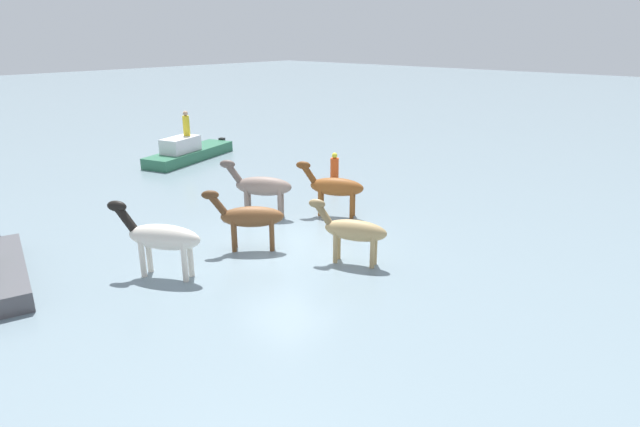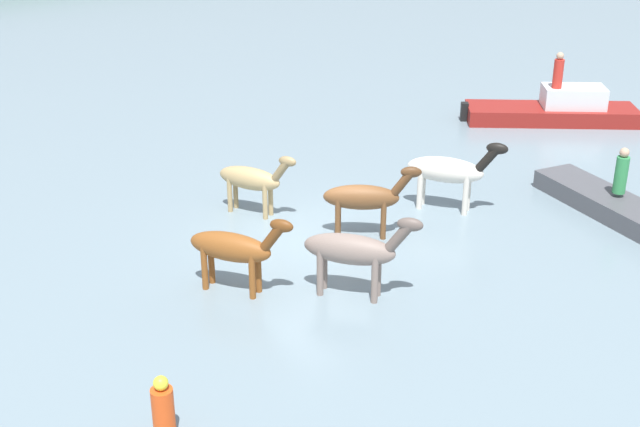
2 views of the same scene
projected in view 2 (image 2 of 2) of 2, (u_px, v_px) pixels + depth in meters
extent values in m
plane|color=gray|center=(320.00, 239.00, 20.11)|extent=(154.65, 154.65, 0.00)
ellipsoid|color=tan|center=(249.00, 178.00, 21.14)|extent=(1.11, 1.79, 0.58)
cylinder|color=tan|center=(271.00, 197.00, 21.24)|extent=(0.13, 0.13, 0.95)
cylinder|color=tan|center=(265.00, 201.00, 21.01)|extent=(0.13, 0.13, 0.95)
cylinder|color=tan|center=(236.00, 190.00, 21.66)|extent=(0.13, 0.13, 0.95)
cylinder|color=tan|center=(230.00, 194.00, 21.43)|extent=(0.13, 0.13, 0.95)
cylinder|color=olive|center=(281.00, 170.00, 20.61)|extent=(0.38, 0.56, 0.63)
ellipsoid|color=olive|center=(287.00, 161.00, 20.43)|extent=(0.36, 0.51, 0.25)
ellipsoid|color=brown|center=(361.00, 197.00, 19.92)|extent=(1.64, 1.66, 0.61)
cylinder|color=brown|center=(383.00, 215.00, 20.22)|extent=(0.13, 0.13, 1.00)
cylinder|color=brown|center=(383.00, 220.00, 19.95)|extent=(0.13, 0.13, 1.00)
cylinder|color=brown|center=(338.00, 213.00, 20.29)|extent=(0.13, 0.13, 1.00)
cylinder|color=brown|center=(338.00, 218.00, 20.02)|extent=(0.13, 0.13, 1.00)
cylinder|color=#50311A|center=(402.00, 183.00, 19.70)|extent=(0.54, 0.54, 0.66)
ellipsoid|color=#50311A|center=(411.00, 172.00, 19.58)|extent=(0.49, 0.50, 0.27)
ellipsoid|color=brown|center=(230.00, 247.00, 17.46)|extent=(1.33, 1.89, 0.62)
cylinder|color=brown|center=(258.00, 270.00, 17.61)|extent=(0.14, 0.14, 1.02)
cylinder|color=brown|center=(252.00, 276.00, 17.35)|extent=(0.14, 0.14, 1.02)
cylinder|color=brown|center=(211.00, 261.00, 17.97)|extent=(0.14, 0.14, 1.02)
cylinder|color=brown|center=(205.00, 267.00, 17.72)|extent=(0.14, 0.14, 1.02)
cylinder|color=brown|center=(273.00, 237.00, 16.97)|extent=(0.45, 0.60, 0.68)
ellipsoid|color=brown|center=(282.00, 226.00, 16.79)|extent=(0.42, 0.55, 0.27)
ellipsoid|color=silver|center=(445.00, 170.00, 21.31)|extent=(1.44, 2.00, 0.66)
cylinder|color=silver|center=(468.00, 190.00, 21.48)|extent=(0.14, 0.14, 1.08)
cylinder|color=silver|center=(466.00, 195.00, 21.21)|extent=(0.14, 0.14, 1.08)
cylinder|color=silver|center=(423.00, 184.00, 21.86)|extent=(0.14, 0.14, 1.08)
cylinder|color=silver|center=(420.00, 189.00, 21.58)|extent=(0.14, 0.14, 1.08)
cylinder|color=black|center=(488.00, 159.00, 20.81)|extent=(0.48, 0.64, 0.72)
ellipsoid|color=black|center=(497.00, 149.00, 20.62)|extent=(0.45, 0.58, 0.29)
ellipsoid|color=gray|center=(349.00, 249.00, 17.25)|extent=(1.52, 1.93, 0.65)
cylinder|color=gray|center=(378.00, 272.00, 17.46)|extent=(0.14, 0.14, 1.07)
cylinder|color=gray|center=(375.00, 279.00, 17.18)|extent=(0.14, 0.14, 1.07)
cylinder|color=gray|center=(324.00, 265.00, 17.75)|extent=(0.14, 0.14, 1.07)
cylinder|color=gray|center=(320.00, 272.00, 17.47)|extent=(0.14, 0.14, 1.07)
cylinder|color=#63544C|center=(399.00, 237.00, 16.82)|extent=(0.51, 0.62, 0.71)
ellipsoid|color=#63544C|center=(410.00, 225.00, 16.65)|extent=(0.47, 0.57, 0.28)
cube|color=maroon|center=(551.00, 116.00, 28.37)|extent=(5.12, 5.02, 0.67)
cube|color=silver|center=(574.00, 97.00, 28.07)|extent=(2.21, 2.19, 0.70)
cube|color=black|center=(464.00, 113.00, 28.46)|extent=(0.37, 0.37, 0.72)
cube|color=#4C4C51|center=(606.00, 206.00, 21.54)|extent=(2.38, 4.49, 0.63)
cylinder|color=red|center=(558.00, 74.00, 27.57)|extent=(0.32, 0.32, 0.95)
sphere|color=tan|center=(560.00, 56.00, 27.33)|extent=(0.24, 0.24, 0.24)
cylinder|color=#338C4C|center=(621.00, 175.00, 21.07)|extent=(0.32, 0.32, 0.95)
sphere|color=tan|center=(624.00, 152.00, 20.83)|extent=(0.24, 0.24, 0.24)
cylinder|color=#E54C19|center=(163.00, 413.00, 13.33)|extent=(0.36, 0.36, 0.90)
sphere|color=yellow|center=(161.00, 383.00, 13.10)|extent=(0.24, 0.24, 0.24)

